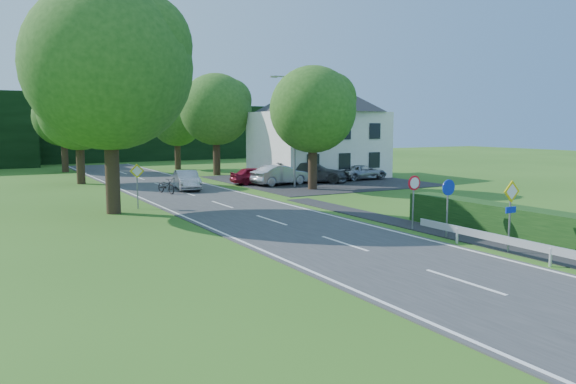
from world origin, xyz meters
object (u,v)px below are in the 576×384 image
moving_car (187,180)px  motorcycle (166,186)px  parked_car_red (256,175)px  parked_car_silver_a (280,175)px  streetlight (293,126)px  parked_car_silver_b (362,172)px  parasol (316,166)px  parked_car_grey (312,172)px

moving_car → motorcycle: moving_car is taller
parked_car_red → parked_car_silver_a: (1.34, -1.47, 0.09)m
streetlight → parked_car_silver_a: size_ratio=1.76×
motorcycle → moving_car: bearing=21.4°
parked_car_silver_b → parasol: bearing=37.1°
moving_car → parked_car_red: 5.95m
moving_car → parasol: 12.91m
parked_car_silver_a → parked_car_silver_b: size_ratio=1.05×
moving_car → parasol: (12.53, 3.09, 0.35)m
parked_car_grey → parked_car_silver_a: bearing=135.5°
parked_car_silver_b → parasol: parasol is taller
motorcycle → parasol: bearing=3.0°
motorcycle → parked_car_grey: 12.21m
parked_car_silver_a → parasol: 6.38m
streetlight → parked_car_grey: bearing=34.9°
streetlight → parked_car_silver_b: streetlight is taller
streetlight → motorcycle: streetlight is taller
streetlight → motorcycle: 10.07m
moving_car → parked_car_silver_a: size_ratio=0.90×
parked_car_silver_a → parked_car_silver_b: (7.82, 0.32, -0.15)m
parasol → parked_car_grey: bearing=-127.2°
streetlight → moving_car: (-7.39, 1.91, -3.75)m
moving_car → parked_car_red: bearing=20.8°
streetlight → moving_car: bearing=165.5°
motorcycle → parked_car_red: bearing=3.4°
streetlight → motorcycle: bearing=176.4°
moving_car → motorcycle: size_ratio=2.11×
moving_car → parked_car_silver_b: (15.01, -0.06, -0.07)m
moving_car → parked_car_grey: 10.26m
streetlight → parked_car_red: (-1.55, 3.00, -3.77)m
streetlight → parked_car_grey: size_ratio=1.47×
moving_car → streetlight: bearing=-4.3°
parked_car_grey → parasol: bearing=-0.3°
parked_car_grey → parasol: size_ratio=2.40×
streetlight → parasol: (5.14, 5.00, -3.40)m
parked_car_red → parked_car_silver_a: size_ratio=0.85×
motorcycle → parked_car_grey: parked_car_grey is taller
parked_car_silver_a → parasol: bearing=-66.2°
parasol → parked_car_red: bearing=-163.4°
parked_car_red → motorcycle: bearing=111.8°
parasol → streetlight: bearing=-135.8°
motorcycle → parasol: 15.08m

